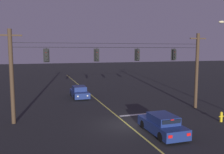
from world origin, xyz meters
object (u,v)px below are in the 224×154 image
traffic_light_leftmost (46,55)px  traffic_light_left_inner (97,55)px  traffic_light_right_inner (174,55)px  car_waiting_near_lane (162,125)px  traffic_light_centre (138,55)px  car_oncoming_lead (79,92)px  fire_hydrant (221,116)px

traffic_light_leftmost → traffic_light_left_inner: size_ratio=1.00×
traffic_light_left_inner → traffic_light_right_inner: bearing=0.0°
car_waiting_near_lane → traffic_light_centre: bearing=84.3°
car_oncoming_lead → car_waiting_near_lane: bearing=-77.3°
traffic_light_leftmost → fire_hydrant: 15.03m
traffic_light_left_inner → car_oncoming_lead: (-0.04, 8.87, -4.74)m
traffic_light_right_inner → car_oncoming_lead: 12.63m
car_oncoming_lead → fire_hydrant: 16.38m
traffic_light_leftmost → fire_hydrant: traffic_light_leftmost is taller
car_waiting_near_lane → fire_hydrant: car_waiting_near_lane is taller
traffic_light_left_inner → fire_hydrant: size_ratio=1.45×
traffic_light_leftmost → car_oncoming_lead: traffic_light_leftmost is taller
traffic_light_right_inner → car_oncoming_lead: bearing=130.7°
traffic_light_centre → traffic_light_left_inner: bearing=180.0°
traffic_light_right_inner → car_waiting_near_lane: traffic_light_right_inner is taller
car_waiting_near_lane → traffic_light_leftmost: bearing=142.7°
traffic_light_leftmost → traffic_light_left_inner: same height
traffic_light_left_inner → fire_hydrant: 11.44m
car_waiting_near_lane → car_oncoming_lead: same height
fire_hydrant → car_waiting_near_lane: bearing=-170.4°
traffic_light_centre → fire_hydrant: size_ratio=1.45×
car_waiting_near_lane → car_oncoming_lead: bearing=102.7°
fire_hydrant → traffic_light_left_inner: bearing=153.3°
traffic_light_leftmost → car_oncoming_lead: (4.14, 8.87, -4.74)m
traffic_light_centre → car_oncoming_lead: size_ratio=0.28×
traffic_light_centre → traffic_light_right_inner: (3.79, 0.00, 0.00)m
traffic_light_centre → fire_hydrant: bearing=-40.6°
car_oncoming_lead → fire_hydrant: car_oncoming_lead is taller
traffic_light_left_inner → fire_hydrant: bearing=-26.7°
traffic_light_leftmost → traffic_light_left_inner: bearing=0.0°
traffic_light_centre → traffic_light_right_inner: size_ratio=1.00×
traffic_light_right_inner → fire_hydrant: bearing=-70.7°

